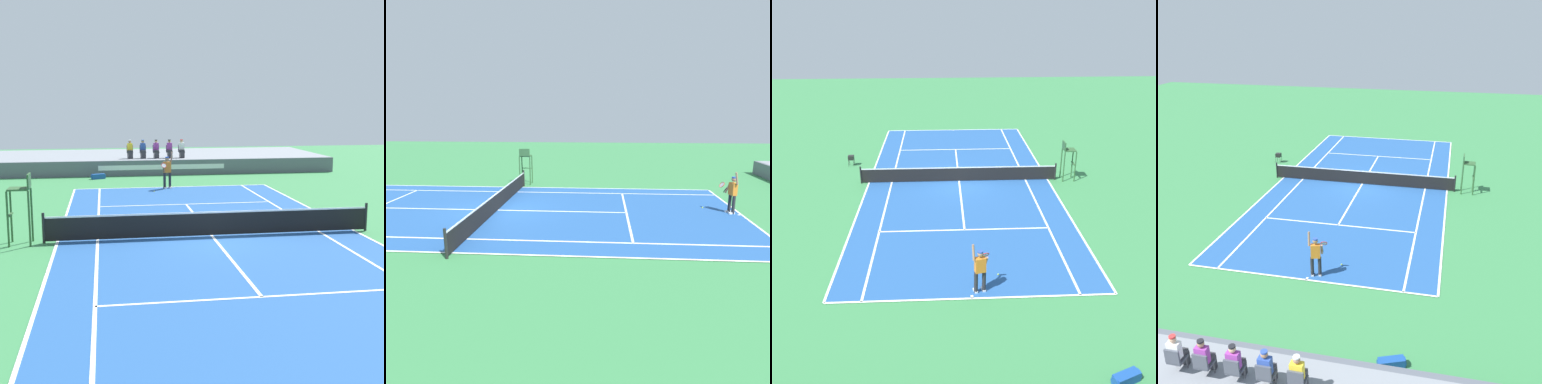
{
  "view_description": "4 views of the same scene",
  "coord_description": "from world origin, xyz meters",
  "views": [
    {
      "loc": [
        -3.8,
        -19.02,
        4.82
      ],
      "look_at": [
        -0.1,
        4.02,
        1.0
      ],
      "focal_mm": 51.24,
      "sensor_mm": 36.0,
      "label": 1
    },
    {
      "loc": [
        16.71,
        5.21,
        4.86
      ],
      "look_at": [
        -0.1,
        4.02,
        1.0
      ],
      "focal_mm": 32.99,
      "sensor_mm": 36.0,
      "label": 2
    },
    {
      "loc": [
        1.03,
        25.89,
        10.32
      ],
      "look_at": [
        -0.1,
        4.02,
        1.0
      ],
      "focal_mm": 42.47,
      "sensor_mm": 36.0,
      "label": 3
    },
    {
      "loc": [
        -5.49,
        27.58,
        10.51
      ],
      "look_at": [
        -0.1,
        4.02,
        1.0
      ],
      "focal_mm": 42.6,
      "sensor_mm": 36.0,
      "label": 4
    }
  ],
  "objects": [
    {
      "name": "ground_plane",
      "position": [
        0.0,
        0.0,
        0.0
      ],
      "size": [
        80.0,
        80.0,
        0.0
      ],
      "primitive_type": "plane",
      "color": "#387F47"
    },
    {
      "name": "court",
      "position": [
        0.0,
        0.0,
        0.01
      ],
      "size": [
        11.08,
        23.88,
        0.03
      ],
      "color": "#235193",
      "rests_on": "ground"
    },
    {
      "name": "net",
      "position": [
        0.0,
        0.0,
        0.52
      ],
      "size": [
        11.98,
        0.1,
        1.07
      ],
      "color": "black",
      "rests_on": "ground"
    },
    {
      "name": "barrier_wall",
      "position": [
        0.0,
        17.31,
        0.51
      ],
      "size": [
        24.12,
        0.25,
        1.02
      ],
      "color": "#565B66",
      "rests_on": "ground"
    },
    {
      "name": "bleacher_platform",
      "position": [
        0.0,
        21.96,
        0.51
      ],
      "size": [
        24.12,
        9.06,
        1.02
      ],
      "primitive_type": "cube",
      "color": "gray",
      "rests_on": "ground"
    },
    {
      "name": "spectator_seated_0",
      "position": [
        -2.05,
        18.69,
        1.63
      ],
      "size": [
        0.44,
        0.6,
        1.26
      ],
      "color": "#474C56",
      "rests_on": "bleacher_platform"
    },
    {
      "name": "spectator_seated_1",
      "position": [
        -1.16,
        18.69,
        1.63
      ],
      "size": [
        0.44,
        0.6,
        1.26
      ],
      "color": "#474C56",
      "rests_on": "bleacher_platform"
    },
    {
      "name": "spectator_seated_2",
      "position": [
        -0.25,
        18.69,
        1.63
      ],
      "size": [
        0.44,
        0.6,
        1.26
      ],
      "color": "#474C56",
      "rests_on": "bleacher_platform"
    },
    {
      "name": "spectator_seated_3",
      "position": [
        0.68,
        18.69,
        1.63
      ],
      "size": [
        0.44,
        0.6,
        1.26
      ],
      "color": "#474C56",
      "rests_on": "bleacher_platform"
    },
    {
      "name": "spectator_seated_4",
      "position": [
        1.53,
        18.69,
        1.63
      ],
      "size": [
        0.44,
        0.6,
        1.26
      ],
      "color": "#474C56",
      "rests_on": "bleacher_platform"
    },
    {
      "name": "tennis_player",
      "position": [
        -0.32,
        11.46,
        0.99
      ],
      "size": [
        0.74,
        0.76,
        2.08
      ],
      "color": "#232328",
      "rests_on": "ground"
    },
    {
      "name": "tennis_ball",
      "position": [
        -1.16,
        10.35,
        0.03
      ],
      "size": [
        0.07,
        0.07,
        0.07
      ],
      "primitive_type": "sphere",
      "color": "#D1E533",
      "rests_on": "ground"
    },
    {
      "name": "umpire_chair",
      "position": [
        -6.63,
        0.0,
        1.56
      ],
      "size": [
        0.77,
        0.77,
        2.44
      ],
      "color": "#2D562D",
      "rests_on": "ground"
    },
    {
      "name": "equipment_bag",
      "position": [
        -4.21,
        16.12,
        0.16
      ],
      "size": [
        0.95,
        0.64,
        0.32
      ],
      "color": "#194799",
      "rests_on": "ground"
    }
  ]
}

